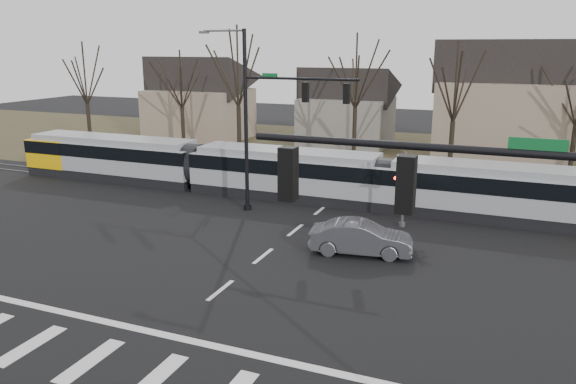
% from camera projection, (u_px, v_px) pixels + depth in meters
% --- Properties ---
extents(ground, '(140.00, 140.00, 0.00)m').
position_uv_depth(ground, '(193.00, 312.00, 20.22)').
color(ground, black).
extents(grass_verge, '(140.00, 28.00, 0.01)m').
position_uv_depth(grass_verge, '(388.00, 156.00, 48.86)').
color(grass_verge, '#38331E').
rests_on(grass_verge, ground).
extents(crosswalk, '(27.00, 2.60, 0.01)m').
position_uv_depth(crosswalk, '(122.00, 369.00, 16.63)').
color(crosswalk, silver).
rests_on(crosswalk, ground).
extents(stop_line, '(28.00, 0.35, 0.01)m').
position_uv_depth(stop_line, '(165.00, 335.00, 18.60)').
color(stop_line, silver).
rests_on(stop_line, ground).
extents(lane_dashes, '(0.18, 30.00, 0.01)m').
position_uv_depth(lane_dashes, '(331.00, 201.00, 34.54)').
color(lane_dashes, silver).
rests_on(lane_dashes, ground).
extents(rail_pair, '(90.00, 1.52, 0.06)m').
position_uv_depth(rail_pair, '(330.00, 202.00, 34.35)').
color(rail_pair, '#59595E').
rests_on(rail_pair, ground).
extents(tram, '(40.05, 2.97, 3.04)m').
position_uv_depth(tram, '(285.00, 171.00, 35.26)').
color(tram, gray).
rests_on(tram, ground).
extents(sedan, '(3.19, 5.22, 1.54)m').
position_uv_depth(sedan, '(361.00, 238.00, 25.69)').
color(sedan, '#414147').
rests_on(sedan, ground).
extents(signal_pole_near_right, '(6.72, 0.44, 8.00)m').
position_uv_depth(signal_pole_near_right, '(497.00, 289.00, 9.83)').
color(signal_pole_near_right, black).
rests_on(signal_pole_near_right, ground).
extents(signal_pole_far, '(9.28, 0.44, 10.20)m').
position_uv_depth(signal_pole_far, '(272.00, 113.00, 30.85)').
color(signal_pole_far, black).
rests_on(signal_pole_far, ground).
extents(rail_crossing_signal, '(1.08, 0.36, 4.00)m').
position_uv_depth(rail_crossing_signal, '(404.00, 192.00, 29.36)').
color(rail_crossing_signal, '#59595B').
rests_on(rail_crossing_signal, ground).
extents(tree_row, '(59.20, 7.20, 10.00)m').
position_uv_depth(tree_row, '(400.00, 106.00, 41.50)').
color(tree_row, black).
rests_on(tree_row, ground).
extents(house_a, '(9.72, 8.64, 8.60)m').
position_uv_depth(house_a, '(199.00, 95.00, 56.86)').
color(house_a, gray).
rests_on(house_a, ground).
extents(house_b, '(8.64, 7.56, 7.65)m').
position_uv_depth(house_b, '(347.00, 104.00, 53.28)').
color(house_b, slate).
rests_on(house_b, ground).
extents(house_c, '(10.80, 8.64, 10.10)m').
position_uv_depth(house_c, '(504.00, 98.00, 45.14)').
color(house_c, gray).
rests_on(house_c, ground).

